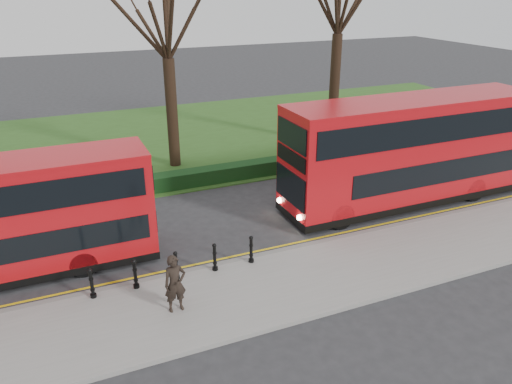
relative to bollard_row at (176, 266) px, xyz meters
name	(u,v)px	position (x,y,z in m)	size (l,w,h in m)	color
ground	(192,258)	(0.94, 1.35, -0.65)	(120.00, 120.00, 0.00)	#28282B
pavement	(219,300)	(0.94, -1.65, -0.57)	(60.00, 4.00, 0.15)	gray
kerb	(200,269)	(0.94, 0.35, -0.57)	(60.00, 0.25, 0.16)	slate
grass_verge	(124,144)	(0.94, 16.35, -0.62)	(60.00, 18.00, 0.06)	#2B501A
hedge	(152,184)	(0.94, 8.15, -0.25)	(60.00, 0.90, 0.80)	black
yellow_line_outer	(198,267)	(0.94, 0.65, -0.64)	(60.00, 0.10, 0.01)	yellow
yellow_line_inner	(196,264)	(0.94, 0.85, -0.64)	(60.00, 0.10, 0.01)	yellow
tree_mid	(166,20)	(2.94, 11.35, 7.05)	(6.78, 6.78, 10.59)	black
bollard_row	(176,266)	(0.00, 0.00, 0.00)	(5.64, 0.15, 1.00)	black
bus_rear	(411,151)	(11.55, 2.44, 1.78)	(12.10, 2.78, 4.82)	#B30F14
pedestrian	(175,284)	(-0.45, -1.69, 0.43)	(0.68, 0.45, 1.87)	black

